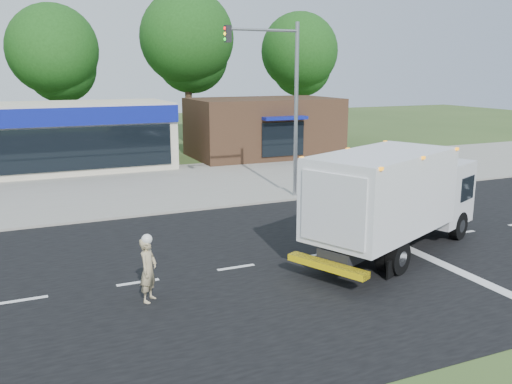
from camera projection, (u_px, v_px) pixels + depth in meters
ground at (321, 255)px, 17.73m from camera, size 120.00×120.00×0.00m
road_asphalt at (321, 255)px, 17.73m from camera, size 60.00×14.00×0.02m
sidewalk at (231, 199)px, 25.05m from camera, size 60.00×2.40×0.12m
parking_apron at (194, 178)px, 30.24m from camera, size 60.00×9.00×0.02m
lane_markings at (380, 262)px, 17.05m from camera, size 55.20×7.00×0.01m
ems_box_truck at (395, 194)px, 17.47m from camera, size 8.13×5.40×3.47m
emergency_worker at (148, 269)px, 14.00m from camera, size 0.71×0.75×1.83m
retail_strip_mall at (15, 138)px, 31.58m from camera, size 18.00×6.20×4.00m
brown_storefront at (264, 127)px, 37.88m from camera, size 10.00×6.70×4.00m
traffic_signal_pole at (284, 92)px, 24.36m from camera, size 3.51×0.25×8.00m
background_trees at (125, 50)px, 40.94m from camera, size 36.77×7.39×12.10m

